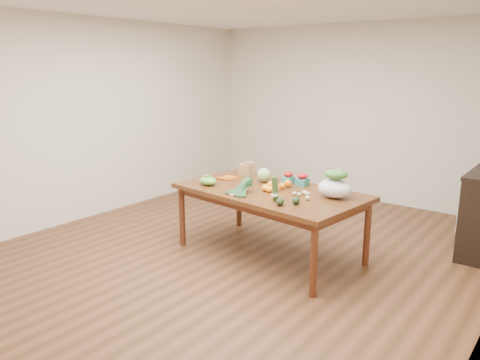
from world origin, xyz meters
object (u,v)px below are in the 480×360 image
Objects in this scene: mandarin_cluster at (270,187)px; asparagus_bundle at (275,189)px; kale_bunch at (238,187)px; dining_table at (269,223)px; paper_bag at (246,168)px; salad_bag at (335,185)px; cabbage at (264,175)px.

mandarin_cluster is 0.39m from asparagus_bundle.
dining_table is at bearing 72.71° from kale_bunch.
dining_table is at bearing -33.65° from paper_bag.
dining_table is 8.95× the size of paper_bag.
paper_bag is at bearing 167.60° from salad_bag.
asparagus_bundle is 0.71× the size of salad_bag.
cabbage is 0.42m from mandarin_cluster.
paper_bag is at bearing 127.95° from kale_bunch.
paper_bag is 1.20m from asparagus_bundle.
salad_bag reaches higher than mandarin_cluster.
mandarin_cluster is at bearing -164.40° from salad_bag.
asparagus_bundle is at bearing -39.72° from paper_bag.
salad_bag reaches higher than dining_table.
dining_table is 5.03× the size of kale_bunch.
paper_bag and kale_bunch have the same top height.
paper_bag is at bearing 144.81° from mandarin_cluster.
paper_bag is 0.56× the size of kale_bunch.
salad_bag is at bearing 36.14° from kale_bunch.
mandarin_cluster is at bearing -35.19° from paper_bag.
kale_bunch reaches higher than mandarin_cluster.
asparagus_bundle is (0.45, 0.01, 0.05)m from kale_bunch.
dining_table is at bearing 126.68° from mandarin_cluster.
paper_bag is at bearing 155.91° from cabbage.
asparagus_bundle is (0.29, -0.35, 0.50)m from dining_table.
mandarin_cluster is (0.29, -0.31, -0.03)m from cabbage.
paper_bag is (-0.64, 0.42, 0.45)m from dining_table.
asparagus_bundle is at bearing 7.78° from kale_bunch.
cabbage reaches higher than dining_table.
salad_bag is at bearing 15.60° from mandarin_cluster.
kale_bunch is 0.45m from asparagus_bundle.
mandarin_cluster is 0.72× the size of asparagus_bundle.
dining_table is 0.67m from asparagus_bundle.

